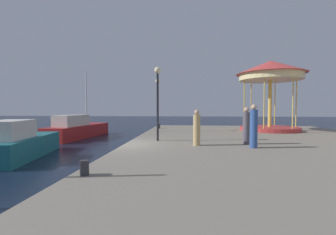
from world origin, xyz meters
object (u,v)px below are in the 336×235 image
at_px(carousel, 270,78).
at_px(person_near_carousel, 246,127).
at_px(sailboat_red, 78,129).
at_px(person_by_the_water, 254,127).
at_px(lamp_post_near_edge, 158,90).
at_px(person_mid_promenade, 197,129).
at_px(bollard_center, 159,126).
at_px(lamp_post_mid_promenade, 158,95).
at_px(bollard_south, 84,168).
at_px(motorboat_teal, 16,144).

distance_m(carousel, person_near_carousel, 8.75).
relative_size(sailboat_red, person_by_the_water, 3.82).
distance_m(lamp_post_near_edge, person_by_the_water, 5.33).
relative_size(carousel, person_by_the_water, 2.81).
height_order(sailboat_red, person_mid_promenade, sailboat_red).
relative_size(bollard_center, person_near_carousel, 0.22).
xyz_separation_m(person_by_the_water, person_near_carousel, (-0.06, 1.09, -0.07)).
relative_size(lamp_post_mid_promenade, bollard_south, 10.10).
xyz_separation_m(bollard_south, person_near_carousel, (5.68, 5.86, 0.67)).
bearing_deg(sailboat_red, bollard_south, -62.74).
bearing_deg(carousel, bollard_south, -125.30).
relative_size(sailboat_red, motorboat_teal, 1.27).
relative_size(carousel, lamp_post_mid_promenade, 1.38).
xyz_separation_m(motorboat_teal, carousel, (15.36, 7.94, 4.24)).
height_order(sailboat_red, carousel, carousel).
relative_size(bollard_south, person_mid_promenade, 0.23).
xyz_separation_m(carousel, bollard_center, (-9.09, 1.02, -4.00)).
height_order(motorboat_teal, bollard_south, motorboat_teal).
bearing_deg(lamp_post_near_edge, bollard_center, 96.92).
bearing_deg(sailboat_red, lamp_post_near_edge, -40.04).
xyz_separation_m(motorboat_teal, bollard_center, (6.27, 8.96, 0.25)).
relative_size(motorboat_teal, lamp_post_mid_promenade, 1.46).
bearing_deg(carousel, person_by_the_water, -113.03).
relative_size(carousel, lamp_post_near_edge, 1.37).
bearing_deg(person_near_carousel, motorboat_teal, -176.64).
distance_m(lamp_post_near_edge, person_near_carousel, 5.02).
relative_size(lamp_post_near_edge, lamp_post_mid_promenade, 1.00).
bearing_deg(bollard_south, motorboat_teal, 139.59).
bearing_deg(motorboat_teal, sailboat_red, 95.52).
height_order(sailboat_red, bollard_south, sailboat_red).
xyz_separation_m(bollard_south, person_mid_promenade, (3.19, 5.24, 0.61)).
relative_size(motorboat_teal, carousel, 1.06).
bearing_deg(lamp_post_near_edge, bollard_south, -99.45).
distance_m(bollard_south, person_mid_promenade, 6.17).
distance_m(motorboat_teal, person_near_carousel, 11.81).
height_order(carousel, bollard_center, carousel).
distance_m(lamp_post_near_edge, bollard_south, 7.20).
bearing_deg(person_near_carousel, carousel, 63.57).
bearing_deg(sailboat_red, lamp_post_mid_promenade, -12.79).
height_order(motorboat_teal, lamp_post_near_edge, lamp_post_near_edge).
relative_size(sailboat_red, bollard_south, 18.84).
distance_m(bollard_south, person_by_the_water, 7.50).
bearing_deg(sailboat_red, person_mid_promenade, -38.77).
relative_size(lamp_post_near_edge, bollard_south, 10.11).
bearing_deg(motorboat_teal, lamp_post_near_edge, 11.46).
bearing_deg(person_near_carousel, lamp_post_mid_promenade, 132.12).
bearing_deg(carousel, motorboat_teal, -152.67).
relative_size(motorboat_teal, bollard_south, 14.79).
height_order(bollard_center, person_near_carousel, person_near_carousel).
bearing_deg(bollard_center, sailboat_red, -173.44).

